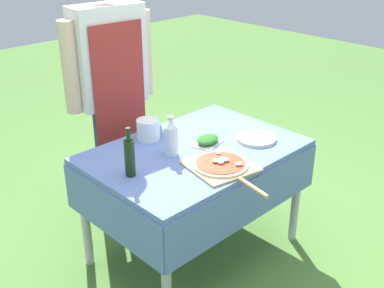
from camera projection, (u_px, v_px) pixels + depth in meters
The scene contains 9 objects.
ground_plane at pixel (195, 250), 3.19m from camera, with size 12.00×12.00×0.00m, color #517F38.
prep_table at pixel (195, 163), 2.91m from camera, with size 1.27×0.88×0.75m.
person_cook at pixel (111, 81), 3.16m from camera, with size 0.65×0.24×1.73m.
pizza_on_peel at pixel (222, 165), 2.65m from camera, with size 0.39×0.58×0.06m.
oil_bottle at pixel (130, 157), 2.53m from camera, with size 0.06×0.06×0.28m.
water_bottle at pixel (171, 137), 2.76m from camera, with size 0.08×0.08×0.24m.
herb_container at pixel (207, 140), 2.93m from camera, with size 0.22×0.18×0.05m.
mixing_tub at pixel (148, 130), 2.97m from camera, with size 0.14×0.14×0.13m, color silver.
plate_stack at pixel (256, 138), 2.98m from camera, with size 0.25×0.25×0.02m.
Camera 1 is at (-1.81, -1.84, 2.00)m, focal length 45.00 mm.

